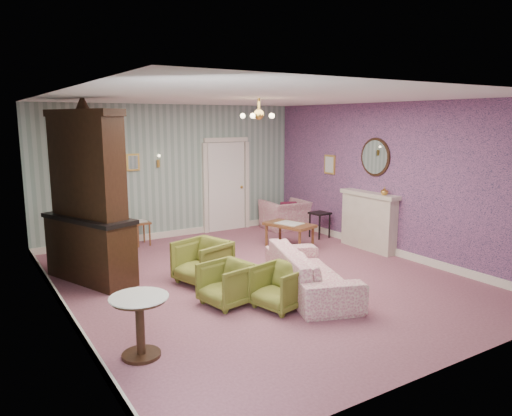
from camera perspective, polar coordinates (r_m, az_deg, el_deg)
floor at (r=8.05m, az=0.31°, el=-8.30°), size 7.00×7.00×0.00m
ceiling at (r=7.64m, az=0.33°, el=12.80°), size 7.00×7.00×0.00m
wall_back at (r=10.81m, az=-9.71°, el=4.22°), size 6.00×0.00×6.00m
wall_front at (r=5.16m, az=21.68°, el=-2.95°), size 6.00×0.00×6.00m
wall_left at (r=6.62m, az=-22.15°, el=-0.18°), size 0.00×7.00×7.00m
wall_right at (r=9.64m, az=15.57°, el=3.27°), size 0.00×7.00×7.00m
wall_right_floral at (r=9.63m, az=15.51°, el=3.27°), size 0.00×7.00×7.00m
door at (r=11.37m, az=-3.51°, el=2.77°), size 1.12×0.12×2.16m
olive_chair_a at (r=6.77m, az=2.80°, el=-9.02°), size 0.74×0.77×0.66m
olive_chair_b at (r=6.89m, az=-3.44°, el=-8.64°), size 0.71×0.75×0.66m
olive_chair_c at (r=7.81m, az=-6.31°, el=-6.04°), size 0.87×0.91×0.76m
sofa_chintz at (r=7.40m, az=6.42°, el=-6.53°), size 1.36×2.31×0.87m
wingback_chair at (r=11.59m, az=3.57°, el=-0.20°), size 1.09×0.74×0.92m
dresser at (r=8.10m, az=-19.27°, el=1.79°), size 1.19×1.84×2.90m
fireplace at (r=9.95m, az=13.09°, el=-1.49°), size 0.30×1.40×1.16m
mantel_vase at (r=9.55m, az=14.86°, el=1.93°), size 0.15×0.15×0.15m
oval_mirror at (r=9.85m, az=13.80°, el=5.83°), size 0.04×0.76×0.84m
framed_print at (r=10.86m, az=8.66°, el=5.07°), size 0.04×0.34×0.42m
coffee_table at (r=9.89m, az=3.94°, el=-3.24°), size 0.81×1.11×0.51m
side_table_black at (r=10.78m, az=7.48°, el=-2.00°), size 0.41×0.41×0.57m
pedestal_table at (r=5.59m, az=-13.45°, el=-13.38°), size 0.78×0.78×0.70m
nesting_table at (r=10.36m, az=-13.36°, el=-2.79°), size 0.34×0.42×0.54m
gilt_mirror_back at (r=10.44m, az=-14.25°, el=5.22°), size 0.28×0.06×0.36m
sconce_left at (r=10.26m, az=-17.14°, el=5.00°), size 0.16×0.12×0.30m
sconce_right at (r=10.60m, az=-11.38°, el=5.41°), size 0.16×0.12×0.30m
chandelier at (r=7.63m, az=0.33°, el=10.77°), size 0.56×0.56×0.36m
burgundy_cushion at (r=11.44m, az=3.81°, el=-0.23°), size 0.41×0.28×0.39m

